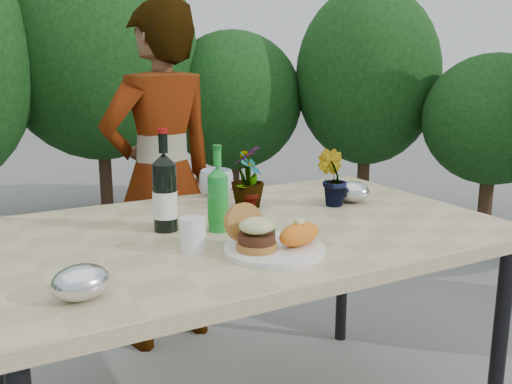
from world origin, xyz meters
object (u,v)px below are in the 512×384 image
dinner_plate (274,249)px  person (162,178)px  patio_table (244,245)px  wine_bottle (165,194)px

dinner_plate → person: person is taller
dinner_plate → person: bearing=87.2°
patio_table → dinner_plate: size_ratio=5.71×
dinner_plate → patio_table: bearing=81.9°
wine_bottle → person: bearing=87.2°
patio_table → wine_bottle: wine_bottle is taller
dinner_plate → wine_bottle: (-0.19, 0.34, 0.11)m
dinner_plate → person: size_ratio=0.18×
patio_table → wine_bottle: (-0.23, 0.09, 0.17)m
patio_table → person: bearing=88.8°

